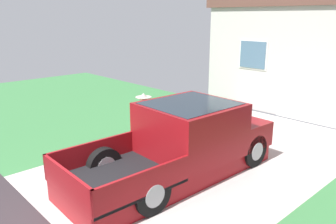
{
  "coord_description": "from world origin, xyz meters",
  "views": [
    {
      "loc": [
        5.09,
        -2.04,
        3.53
      ],
      "look_at": [
        -0.83,
        3.49,
        1.24
      ],
      "focal_mm": 36.12,
      "sensor_mm": 36.0,
      "label": 1
    }
  ],
  "objects_px": {
    "pickup_truck": "(186,142)",
    "person_with_hat": "(144,119)",
    "handbag": "(138,148)",
    "house_with_garage": "(336,46)"
  },
  "relations": [
    {
      "from": "pickup_truck",
      "to": "handbag",
      "type": "bearing_deg",
      "value": -175.22
    },
    {
      "from": "person_with_hat",
      "to": "house_with_garage",
      "type": "height_order",
      "value": "house_with_garage"
    },
    {
      "from": "person_with_hat",
      "to": "handbag",
      "type": "bearing_deg",
      "value": -101.1
    },
    {
      "from": "handbag",
      "to": "house_with_garage",
      "type": "xyz_separation_m",
      "value": [
        1.41,
        8.76,
        2.29
      ]
    },
    {
      "from": "pickup_truck",
      "to": "handbag",
      "type": "height_order",
      "value": "pickup_truck"
    },
    {
      "from": "handbag",
      "to": "house_with_garage",
      "type": "height_order",
      "value": "house_with_garage"
    },
    {
      "from": "person_with_hat",
      "to": "house_with_garage",
      "type": "bearing_deg",
      "value": 82.78
    },
    {
      "from": "pickup_truck",
      "to": "house_with_garage",
      "type": "height_order",
      "value": "house_with_garage"
    },
    {
      "from": "pickup_truck",
      "to": "person_with_hat",
      "type": "xyz_separation_m",
      "value": [
        -1.64,
        0.09,
        0.18
      ]
    },
    {
      "from": "pickup_truck",
      "to": "person_with_hat",
      "type": "bearing_deg",
      "value": 178.68
    }
  ]
}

